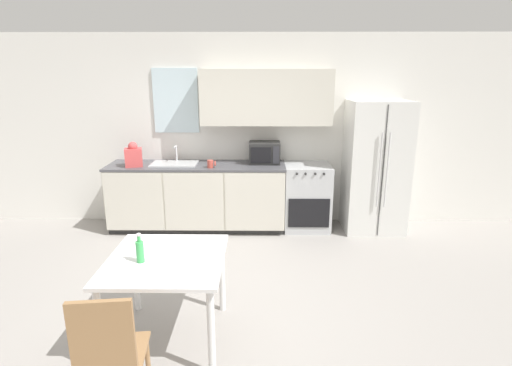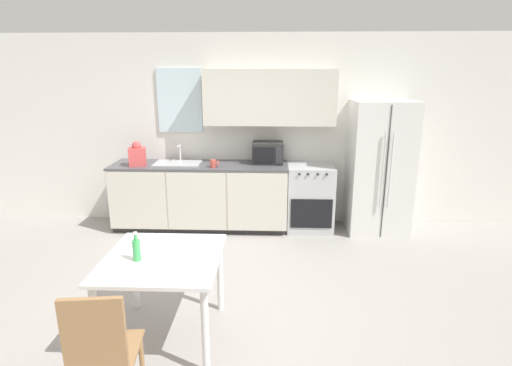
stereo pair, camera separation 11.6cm
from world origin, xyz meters
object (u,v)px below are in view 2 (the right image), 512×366
at_px(microwave, 268,153).
at_px(refrigerator, 379,168).
at_px(dining_table, 163,269).
at_px(drink_bottle, 137,249).
at_px(coffee_mug, 214,164).
at_px(oven_range, 310,197).
at_px(dining_chair_near, 101,348).

bearing_deg(microwave, refrigerator, -4.45).
height_order(microwave, dining_table, microwave).
xyz_separation_m(refrigerator, microwave, (-1.54, 0.12, 0.18)).
distance_m(microwave, drink_bottle, 2.88).
distance_m(refrigerator, coffee_mug, 2.27).
height_order(refrigerator, dining_table, refrigerator).
distance_m(oven_range, dining_table, 2.90).
bearing_deg(drink_bottle, oven_range, 58.46).
bearing_deg(microwave, coffee_mug, -156.51).
distance_m(microwave, dining_chair_near, 3.65).
distance_m(refrigerator, dining_chair_near, 4.21).
relative_size(refrigerator, drink_bottle, 7.65).
bearing_deg(coffee_mug, dining_table, -92.27).
distance_m(microwave, coffee_mug, 0.79).
relative_size(oven_range, dining_chair_near, 1.00).
relative_size(dining_table, drink_bottle, 4.05).
height_order(oven_range, dining_table, oven_range).
distance_m(refrigerator, microwave, 1.55).
xyz_separation_m(dining_table, dining_chair_near, (-0.16, -0.86, -0.09)).
height_order(dining_chair_near, drink_bottle, drink_bottle).
bearing_deg(oven_range, dining_table, -119.26).
height_order(oven_range, microwave, microwave).
relative_size(coffee_mug, drink_bottle, 0.48).
relative_size(oven_range, drink_bottle, 3.91).
distance_m(coffee_mug, dining_chair_near, 3.21).
distance_m(refrigerator, drink_bottle, 3.61).
bearing_deg(oven_range, refrigerator, -1.53).
xyz_separation_m(dining_chair_near, drink_bottle, (-0.02, 0.78, 0.30)).
bearing_deg(dining_table, oven_range, 60.74).
bearing_deg(refrigerator, dining_table, -133.23).
xyz_separation_m(oven_range, drink_bottle, (-1.59, -2.60, 0.37)).
distance_m(refrigerator, dining_table, 3.44).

